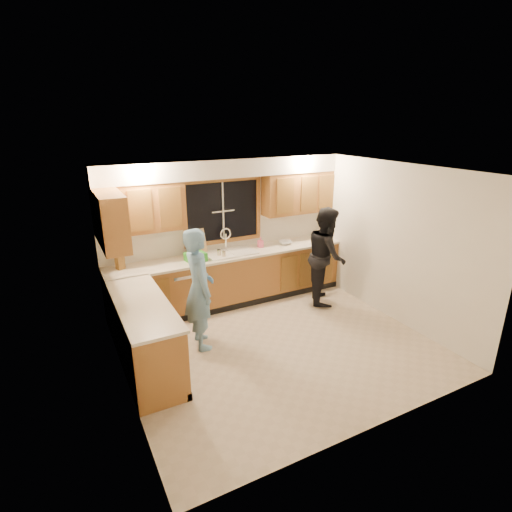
{
  "coord_description": "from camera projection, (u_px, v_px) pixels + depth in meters",
  "views": [
    {
      "loc": [
        -2.61,
        -4.35,
        3.12
      ],
      "look_at": [
        -0.0,
        0.65,
        1.16
      ],
      "focal_mm": 28.0,
      "sensor_mm": 36.0,
      "label": 1
    }
  ],
  "objects": [
    {
      "name": "countertop_back",
      "position": [
        231.0,
        255.0,
        6.84
      ],
      "size": [
        4.2,
        0.63,
        0.04
      ],
      "primitive_type": "cube",
      "color": "#ECE0C7",
      "rests_on": "base_cabinets_back"
    },
    {
      "name": "bowl",
      "position": [
        285.0,
        243.0,
        7.33
      ],
      "size": [
        0.31,
        0.31,
        0.06
      ],
      "primitive_type": "imported",
      "rotation": [
        0.0,
        0.0,
        -0.36
      ],
      "color": "silver",
      "rests_on": "countertop_back"
    },
    {
      "name": "knife_block",
      "position": [
        120.0,
        262.0,
        6.11
      ],
      "size": [
        0.15,
        0.14,
        0.21
      ],
      "primitive_type": "cube",
      "rotation": [
        0.0,
        0.0,
        0.42
      ],
      "color": "olive",
      "rests_on": "countertop_back"
    },
    {
      "name": "dish_crate",
      "position": [
        196.0,
        257.0,
        6.46
      ],
      "size": [
        0.34,
        0.32,
        0.14
      ],
      "primitive_type": "cube",
      "rotation": [
        0.0,
        0.0,
        0.17
      ],
      "color": "green",
      "rests_on": "countertop_back"
    },
    {
      "name": "upper_cabinets_left",
      "position": [
        140.0,
        208.0,
        6.04
      ],
      "size": [
        1.35,
        0.33,
        0.75
      ],
      "primitive_type": "cube",
      "color": "#A4682F",
      "rests_on": "wall_back"
    },
    {
      "name": "base_cabinets_left",
      "position": [
        144.0,
        336.0,
        5.17
      ],
      "size": [
        0.6,
        1.9,
        0.88
      ],
      "primitive_type": "cube",
      "color": "#A4682F",
      "rests_on": "ground"
    },
    {
      "name": "floor",
      "position": [
        277.0,
        344.0,
        5.81
      ],
      "size": [
        4.2,
        4.2,
        0.0
      ],
      "primitive_type": "plane",
      "color": "beige",
      "rests_on": "ground"
    },
    {
      "name": "dishwasher",
      "position": [
        185.0,
        290.0,
        6.63
      ],
      "size": [
        0.6,
        0.56,
        0.82
      ],
      "primitive_type": "cube",
      "color": "silver",
      "rests_on": "floor"
    },
    {
      "name": "sink",
      "position": [
        231.0,
        256.0,
        6.87
      ],
      "size": [
        0.86,
        0.52,
        0.57
      ],
      "color": "white",
      "rests_on": "countertop_back"
    },
    {
      "name": "wall_left",
      "position": [
        118.0,
        294.0,
        4.48
      ],
      "size": [
        0.0,
        3.8,
        3.8
      ],
      "primitive_type": "plane",
      "rotation": [
        1.57,
        0.0,
        1.57
      ],
      "color": "white",
      "rests_on": "ground"
    },
    {
      "name": "window_frame",
      "position": [
        223.0,
        211.0,
        6.87
      ],
      "size": [
        1.44,
        0.03,
        1.14
      ],
      "color": "black",
      "rests_on": "wall_back"
    },
    {
      "name": "upper_cabinets_return",
      "position": [
        111.0,
        221.0,
        5.3
      ],
      "size": [
        0.33,
        0.9,
        0.75
      ],
      "primitive_type": "cube",
      "color": "#A4682F",
      "rests_on": "wall_left"
    },
    {
      "name": "countertop_left",
      "position": [
        142.0,
        304.0,
        5.03
      ],
      "size": [
        0.63,
        1.9,
        0.04
      ],
      "primitive_type": "cube",
      "color": "#ECE0C7",
      "rests_on": "base_cabinets_left"
    },
    {
      "name": "stove",
      "position": [
        155.0,
        358.0,
        4.69
      ],
      "size": [
        0.58,
        0.75,
        0.9
      ],
      "primitive_type": "cube",
      "color": "silver",
      "rests_on": "floor"
    },
    {
      "name": "can_left",
      "position": [
        219.0,
        253.0,
        6.66
      ],
      "size": [
        0.09,
        0.09,
        0.12
      ],
      "primitive_type": "cylinder",
      "rotation": [
        0.0,
        0.0,
        -0.39
      ],
      "color": "beige",
      "rests_on": "countertop_back"
    },
    {
      "name": "wall_back",
      "position": [
        223.0,
        231.0,
        6.99
      ],
      "size": [
        4.2,
        0.0,
        4.2
      ],
      "primitive_type": "plane",
      "rotation": [
        1.57,
        0.0,
        0.0
      ],
      "color": "white",
      "rests_on": "ground"
    },
    {
      "name": "upper_cabinets_right",
      "position": [
        298.0,
        193.0,
        7.29
      ],
      "size": [
        1.35,
        0.33,
        0.75
      ],
      "primitive_type": "cube",
      "color": "#A4682F",
      "rests_on": "wall_back"
    },
    {
      "name": "woman",
      "position": [
        326.0,
        255.0,
        6.94
      ],
      "size": [
        0.97,
        1.04,
        1.7
      ],
      "primitive_type": "imported",
      "rotation": [
        0.0,
        0.0,
        1.04
      ],
      "color": "black",
      "rests_on": "floor"
    },
    {
      "name": "wall_right",
      "position": [
        392.0,
        243.0,
        6.32
      ],
      "size": [
        0.0,
        3.8,
        3.8
      ],
      "primitive_type": "plane",
      "rotation": [
        1.57,
        0.0,
        -1.57
      ],
      "color": "white",
      "rests_on": "ground"
    },
    {
      "name": "can_right",
      "position": [
        224.0,
        254.0,
        6.61
      ],
      "size": [
        0.07,
        0.07,
        0.12
      ],
      "primitive_type": "cylinder",
      "rotation": [
        0.0,
        0.0,
        0.18
      ],
      "color": "beige",
      "rests_on": "countertop_back"
    },
    {
      "name": "soap_bottle",
      "position": [
        260.0,
        242.0,
        7.13
      ],
      "size": [
        0.09,
        0.09,
        0.19
      ],
      "primitive_type": "imported",
      "rotation": [
        0.0,
        0.0,
        0.03
      ],
      "color": "#FB5F8C",
      "rests_on": "countertop_back"
    },
    {
      "name": "base_cabinets_back",
      "position": [
        231.0,
        279.0,
        7.0
      ],
      "size": [
        4.2,
        0.6,
        0.88
      ],
      "primitive_type": "cube",
      "color": "#A4682F",
      "rests_on": "ground"
    },
    {
      "name": "soffit",
      "position": [
        226.0,
        168.0,
        6.48
      ],
      "size": [
        4.2,
        0.35,
        0.3
      ],
      "primitive_type": "cube",
      "color": "white",
      "rests_on": "wall_back"
    },
    {
      "name": "man",
      "position": [
        199.0,
        289.0,
        5.54
      ],
      "size": [
        0.48,
        0.67,
        1.75
      ],
      "primitive_type": "imported",
      "rotation": [
        0.0,
        0.0,
        1.47
      ],
      "color": "#6B9ECB",
      "rests_on": "floor"
    },
    {
      "name": "ceiling",
      "position": [
        280.0,
        170.0,
        4.99
      ],
      "size": [
        4.2,
        4.2,
        0.0
      ],
      "primitive_type": "plane",
      "rotation": [
        3.14,
        0.0,
        0.0
      ],
      "color": "silver"
    },
    {
      "name": "cutting_board",
      "position": [
        198.0,
        242.0,
        6.72
      ],
      "size": [
        0.34,
        0.22,
        0.42
      ],
      "primitive_type": "cube",
      "rotation": [
        -0.21,
        0.0,
        0.37
      ],
      "color": "tan",
      "rests_on": "countertop_back"
    }
  ]
}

